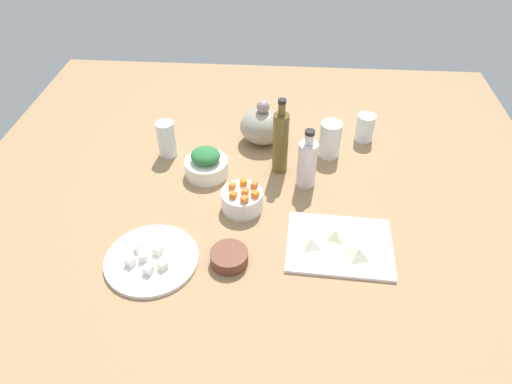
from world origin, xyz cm
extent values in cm
cube|color=#9D7A53|center=(0.00, 0.00, 1.50)|extent=(190.00, 190.00, 3.00)
cube|color=white|center=(24.33, -15.59, 3.50)|extent=(30.03, 23.77, 1.00)
cylinder|color=white|center=(-26.37, -24.53, 3.60)|extent=(25.19, 25.19, 1.20)
cylinder|color=white|center=(-17.21, 13.71, 5.72)|extent=(14.09, 14.09, 5.44)
cylinder|color=white|center=(-4.07, -1.76, 6.08)|extent=(12.47, 12.47, 6.15)
cylinder|color=brown|center=(-5.51, -23.29, 4.84)|extent=(10.20, 10.20, 3.68)
ellipsoid|color=#9D9483|center=(-0.44, 34.24, 9.10)|extent=(16.24, 15.29, 12.20)
sphere|color=gray|center=(-0.44, 34.24, 17.02)|extent=(4.55, 4.55, 4.55)
cylinder|color=#9D9483|center=(6.46, 34.24, 10.62)|extent=(5.38, 2.00, 3.93)
cylinder|color=brown|center=(6.56, 17.85, 13.55)|extent=(5.07, 5.07, 21.10)
cylinder|color=brown|center=(6.56, 17.85, 26.15)|extent=(2.28, 2.28, 4.12)
cylinder|color=black|center=(6.56, 17.85, 28.81)|extent=(2.53, 2.53, 1.20)
cylinder|color=silver|center=(15.17, 10.95, 10.79)|extent=(6.00, 6.00, 15.58)
cylinder|color=silver|center=(15.17, 10.95, 20.35)|extent=(2.70, 2.70, 3.55)
cylinder|color=black|center=(15.17, 10.95, 22.73)|extent=(3.00, 3.00, 1.20)
cylinder|color=white|center=(23.27, 27.36, 9.35)|extent=(7.33, 7.33, 12.70)
cylinder|color=white|center=(36.40, 37.69, 7.97)|extent=(6.46, 6.46, 9.94)
cylinder|color=white|center=(-32.21, 23.59, 9.41)|extent=(6.14, 6.14, 12.82)
cube|color=orange|center=(-0.61, 0.76, 10.05)|extent=(2.29, 2.29, 1.80)
cube|color=orange|center=(-7.10, -0.50, 10.05)|extent=(2.01, 2.01, 1.80)
cube|color=orange|center=(-6.40, -4.20, 10.05)|extent=(2.26, 2.26, 1.80)
cube|color=orange|center=(-3.06, -2.52, 10.05)|extent=(2.13, 2.13, 1.80)
cube|color=orange|center=(-2.90, -5.85, 10.05)|extent=(2.54, 2.54, 1.80)
cube|color=orange|center=(-3.95, 1.73, 10.05)|extent=(2.38, 2.38, 1.80)
cube|color=orange|center=(0.00, -3.45, 10.05)|extent=(2.47, 2.47, 1.80)
ellipsoid|color=#2C7439|center=(-17.21, 13.71, 10.55)|extent=(12.13, 11.79, 4.23)
cube|color=white|center=(-25.00, -22.56, 5.30)|extent=(2.79, 2.79, 2.20)
cube|color=#F5F6CE|center=(-22.47, -27.48, 5.30)|extent=(3.08, 3.08, 2.20)
cube|color=white|center=(-25.87, -29.37, 5.30)|extent=(2.84, 2.84, 2.20)
cube|color=white|center=(-30.32, -21.83, 5.30)|extent=(2.97, 2.97, 2.20)
cube|color=white|center=(-31.27, -27.04, 5.30)|extent=(2.97, 2.97, 2.20)
cube|color=white|center=(-28.15, -25.23, 5.30)|extent=(2.65, 2.65, 2.20)
pyramid|color=beige|center=(23.23, -13.11, 5.29)|extent=(6.19, 6.35, 2.57)
pyramid|color=beige|center=(16.37, -16.44, 5.21)|extent=(7.53, 7.47, 2.42)
pyramid|color=beige|center=(28.80, -19.63, 5.42)|extent=(7.56, 7.69, 2.84)
camera|label=1|loc=(7.34, -103.21, 98.11)|focal=32.18mm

